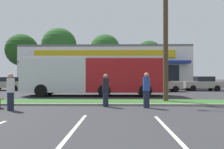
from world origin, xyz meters
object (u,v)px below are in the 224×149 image
Objects in this scene: car_4 at (7,84)px; pedestrian_mid at (11,92)px; car_1 at (161,84)px; pedestrian_near_bench at (106,90)px; car_0 at (59,84)px; car_3 at (114,84)px; city_bus at (94,75)px; utility_pole at (163,14)px; car_2 at (202,83)px; pedestrian_by_pole at (146,90)px.

pedestrian_mid reaches higher than car_4.
pedestrian_near_bench is (-5.33, -12.17, 0.09)m from car_1.
pedestrian_mid is at bearing -125.76° from car_1.
car_3 is at bearing 170.78° from car_0.
city_bus is at bearing 147.25° from car_4.
utility_pole is 2.14× the size of car_0.
car_0 is 1.13× the size of car_2.
car_3 reaches higher than car_0.
city_bus is 8.76m from pedestrian_mid.
car_0 is 2.73× the size of pedestrian_near_bench.
utility_pole reaches higher than pedestrian_by_pole.
pedestrian_near_bench reaches higher than car_0.
car_3 is at bearing 7.67° from car_2.
car_2 is at bearing 16.91° from car_1.
city_bus is 7.93m from pedestrian_by_pole.
car_4 is (-17.59, 1.59, 0.00)m from car_1.
car_1 is 13.28m from pedestrian_near_bench.
car_3 is at bearing -67.89° from pedestrian_by_pole.
pedestrian_near_bench is at bearing -113.66° from car_1.
pedestrian_by_pole is at bearing -72.25° from pedestrian_near_bench.
city_bus is at bearing -50.28° from pedestrian_by_pole.
pedestrian_mid is at bearing 117.21° from car_4.
pedestrian_by_pole reaches higher than pedestrian_mid.
city_bus is 13.58m from car_2.
car_2 is 21.12m from pedestrian_mid.
car_3 is 2.70× the size of pedestrian_mid.
pedestrian_by_pole reaches higher than car_1.
car_4 is (-12.56, 1.42, 0.02)m from car_3.
car_1 is at bearing 174.84° from car_4.
car_0 is at bearing 129.76° from utility_pole.
car_0 is at bearing -55.41° from city_bus.
car_0 is at bearing -45.25° from pedestrian_by_pole.
pedestrian_mid is at bearing 67.74° from city_bus.
pedestrian_mid reaches higher than car_3.
pedestrian_near_bench is at bearing 53.01° from car_2.
pedestrian_by_pole is 1.03× the size of pedestrian_mid.
car_4 is 20.18m from pedestrian_by_pole.
city_bus reaches higher than pedestrian_by_pole.
pedestrian_near_bench is (-10.31, -13.68, 0.06)m from car_2.
pedestrian_by_pole reaches higher than car_4.
car_4 is at bearing 173.54° from car_3.
city_bus reaches higher than pedestrian_mid.
car_1 is 2.29× the size of pedestrian_by_pole.
utility_pole is 5.26m from pedestrian_by_pole.
car_3 is 12.34m from pedestrian_near_bench.
utility_pole is at bearing 142.98° from car_4.
car_3 is at bearing 173.54° from car_4.
city_bus is 2.71× the size of car_4.
car_2 is 22.57m from car_4.
pedestrian_by_pole is at bearing 135.48° from car_4.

